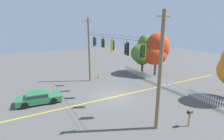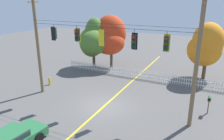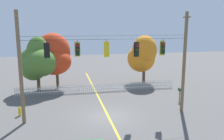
% 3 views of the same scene
% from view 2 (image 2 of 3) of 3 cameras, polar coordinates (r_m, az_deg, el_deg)
% --- Properties ---
extents(ground, '(80.00, 80.00, 0.00)m').
position_cam_2_polar(ground, '(18.04, -1.96, -9.36)').
color(ground, '#565451').
extents(lane_centerline_stripe, '(0.16, 36.00, 0.01)m').
position_cam_2_polar(lane_centerline_stripe, '(18.04, -1.96, -9.35)').
color(lane_centerline_stripe, gold).
rests_on(lane_centerline_stripe, ground).
extents(signal_support_span, '(13.50, 1.10, 8.54)m').
position_cam_2_polar(signal_support_span, '(16.49, -2.12, 4.18)').
color(signal_support_span, brown).
rests_on(signal_support_span, ground).
extents(traffic_signal_northbound_secondary, '(0.43, 0.38, 1.32)m').
position_cam_2_polar(traffic_signal_northbound_secondary, '(18.84, -14.90, 9.26)').
color(traffic_signal_northbound_secondary, black).
extents(traffic_signal_southbound_primary, '(0.43, 0.38, 1.31)m').
position_cam_2_polar(traffic_signal_southbound_primary, '(17.48, -9.12, 9.02)').
color(traffic_signal_southbound_primary, black).
extents(traffic_signal_eastbound_side, '(0.43, 0.38, 1.37)m').
position_cam_2_polar(traffic_signal_eastbound_side, '(16.30, -2.62, 8.50)').
color(traffic_signal_eastbound_side, black).
extents(traffic_signal_westbound_side, '(0.43, 0.38, 1.46)m').
position_cam_2_polar(traffic_signal_westbound_side, '(15.31, 5.78, 7.46)').
color(traffic_signal_westbound_side, black).
extents(traffic_signal_northbound_primary, '(0.43, 0.38, 1.39)m').
position_cam_2_polar(traffic_signal_northbound_primary, '(14.69, 14.05, 6.83)').
color(traffic_signal_northbound_primary, black).
extents(white_picket_fence, '(17.85, 0.06, 1.00)m').
position_cam_2_polar(white_picket_fence, '(23.94, 6.93, -1.10)').
color(white_picket_fence, white).
rests_on(white_picket_fence, ground).
extents(autumn_maple_near_fence, '(4.27, 3.83, 6.21)m').
position_cam_2_polar(autumn_maple_near_fence, '(27.31, -4.91, 7.79)').
color(autumn_maple_near_fence, brown).
rests_on(autumn_maple_near_fence, ground).
extents(autumn_maple_mid, '(4.09, 4.12, 6.52)m').
position_cam_2_polar(autumn_maple_mid, '(27.40, -0.56, 8.67)').
color(autumn_maple_mid, brown).
rests_on(autumn_maple_mid, ground).
extents(autumn_oak_far_east, '(3.63, 3.65, 6.12)m').
position_cam_2_polar(autumn_oak_far_east, '(25.16, 23.53, 5.82)').
color(autumn_oak_far_east, brown).
rests_on(autumn_oak_far_east, ground).
extents(parked_car, '(2.26, 4.30, 1.15)m').
position_cam_2_polar(parked_car, '(14.34, -25.31, -16.35)').
color(parked_car, '#286B3D').
rests_on(parked_car, ground).
extents(fire_hydrant, '(0.38, 0.22, 0.81)m').
position_cam_2_polar(fire_hydrant, '(23.00, -16.04, -2.78)').
color(fire_hydrant, gold).
rests_on(fire_hydrant, ground).
extents(roadside_mailbox, '(0.25, 0.44, 1.38)m').
position_cam_2_polar(roadside_mailbox, '(17.97, 24.14, -7.18)').
color(roadside_mailbox, brown).
rests_on(roadside_mailbox, ground).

